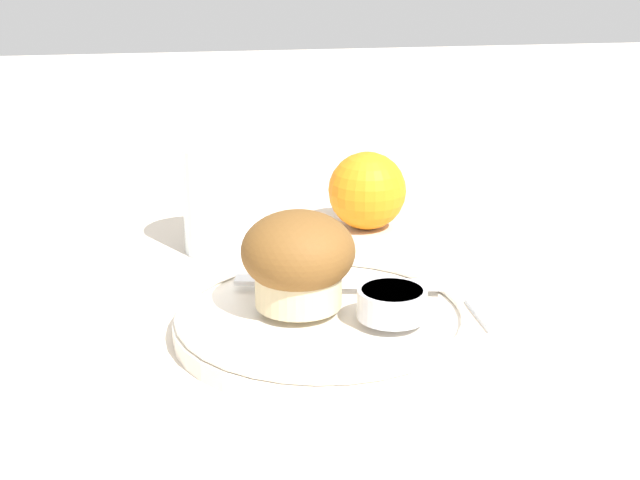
# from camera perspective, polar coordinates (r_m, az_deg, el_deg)

# --- Properties ---
(ground_plane) EXTENTS (3.00, 3.00, 0.00)m
(ground_plane) POSITION_cam_1_polar(r_m,az_deg,el_deg) (0.67, -1.58, -5.07)
(ground_plane) COLOR beige
(plate) EXTENTS (0.21, 0.21, 0.02)m
(plate) POSITION_cam_1_polar(r_m,az_deg,el_deg) (0.65, 0.12, -5.22)
(plate) COLOR silver
(plate) RESTS_ON ground_plane
(muffin) EXTENTS (0.08, 0.08, 0.07)m
(muffin) POSITION_cam_1_polar(r_m,az_deg,el_deg) (0.64, -1.80, -1.26)
(muffin) COLOR beige
(muffin) RESTS_ON plate
(cream_ramekin) EXTENTS (0.05, 0.05, 0.02)m
(cream_ramekin) POSITION_cam_1_polar(r_m,az_deg,el_deg) (0.63, 4.62, -3.96)
(cream_ramekin) COLOR silver
(cream_ramekin) RESTS_ON plate
(berry_pair) EXTENTS (0.03, 0.01, 0.01)m
(berry_pair) POSITION_cam_1_polar(r_m,az_deg,el_deg) (0.68, -0.38, -2.38)
(berry_pair) COLOR #4C194C
(berry_pair) RESTS_ON plate
(butter_knife) EXTENTS (0.16, 0.05, 0.00)m
(butter_knife) POSITION_cam_1_polar(r_m,az_deg,el_deg) (0.68, 1.18, -2.74)
(butter_knife) COLOR silver
(butter_knife) RESTS_ON plate
(orange_fruit) EXTENTS (0.08, 0.08, 0.08)m
(orange_fruit) POSITION_cam_1_polar(r_m,az_deg,el_deg) (0.86, 3.03, 3.17)
(orange_fruit) COLOR orange
(orange_fruit) RESTS_ON ground_plane
(juice_glass) EXTENTS (0.08, 0.08, 0.10)m
(juice_glass) POSITION_cam_1_polar(r_m,az_deg,el_deg) (0.80, -6.00, 2.68)
(juice_glass) COLOR silver
(juice_glass) RESTS_ON ground_plane
(folded_napkin) EXTENTS (0.10, 0.06, 0.01)m
(folded_napkin) POSITION_cam_1_polar(r_m,az_deg,el_deg) (0.70, 14.01, -4.29)
(folded_napkin) COLOR #B2BCCC
(folded_napkin) RESTS_ON ground_plane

